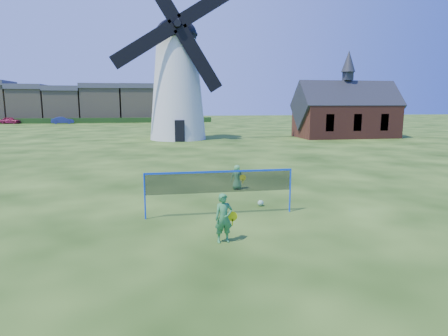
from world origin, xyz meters
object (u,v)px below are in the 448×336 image
car_right (63,120)px  car_left (10,120)px  windmill (177,80)px  badminton_net (220,183)px  player_boy (237,177)px  player_girl (224,218)px  chapel (346,113)px  play_ball (261,203)px

car_right → car_left: bearing=67.9°
windmill → car_right: 40.90m
windmill → badminton_net: bearing=-90.4°
player_boy → badminton_net: bearing=73.7°
badminton_net → car_left: (-29.47, 65.88, -0.51)m
car_left → windmill: bearing=-124.3°
car_left → car_right: bearing=-84.0°
car_right → player_boy: bearing=-171.6°
windmill → car_left: 47.99m
badminton_net → player_girl: 2.60m
badminton_net → car_left: bearing=114.1°
chapel → badminton_net: size_ratio=2.24×
badminton_net → player_girl: (-0.31, -2.54, -0.45)m
car_right → badminton_net: bearing=-173.8°
player_girl → play_ball: player_girl is taller
windmill → badminton_net: windmill is taller
windmill → player_boy: windmill is taller
windmill → player_boy: size_ratio=16.41×
player_girl → player_boy: bearing=69.2°
windmill → car_right: bearing=119.3°
badminton_net → player_girl: size_ratio=3.68×
windmill → player_girl: bearing=-90.9°
player_boy → car_right: (-21.02, 60.10, 0.11)m
play_ball → car_right: 66.51m
chapel → badminton_net: (-19.04, -27.74, -1.56)m
play_ball → player_girl: bearing=-120.2°
player_girl → play_ball: size_ratio=6.23×
player_boy → play_ball: bearing=99.6°
car_left → play_ball: bearing=-137.1°
player_boy → windmill: bearing=-83.2°
windmill → play_ball: (1.51, -27.65, -6.12)m
chapel → badminton_net: 33.68m
car_left → car_right: (9.85, -1.96, 0.03)m
windmill → badminton_net: (-0.19, -28.57, -5.09)m
badminton_net → car_left: size_ratio=1.36×
play_ball → car_left: 72.05m
play_ball → player_boy: bearing=95.7°
car_left → car_right: car_right is taller
player_girl → badminton_net: bearing=77.3°
badminton_net → car_right: bearing=107.1°
windmill → play_ball: size_ratio=81.76×
player_girl → car_left: (-29.16, 68.42, -0.05)m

